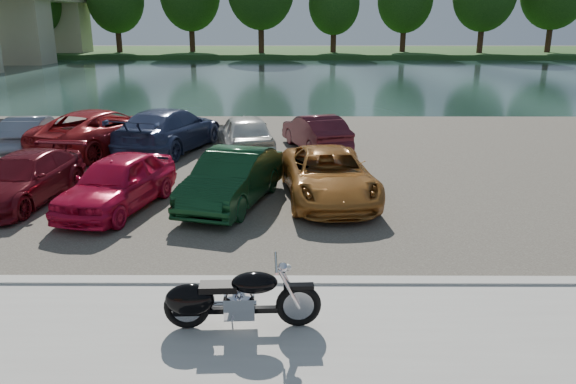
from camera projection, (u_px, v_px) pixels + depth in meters
name	position (u px, v px, depth m)	size (l,w,h in m)	color
ground	(248.00, 350.00, 7.97)	(200.00, 200.00, 0.00)	#595447
kerb	(256.00, 283.00, 9.86)	(60.00, 0.30, 0.14)	#A8A59E
parking_lot	(272.00, 162.00, 18.48)	(60.00, 18.00, 0.04)	#403B34
river	(283.00, 77.00, 46.21)	(120.00, 40.00, 0.00)	#192E2B
far_bank	(286.00, 52.00, 76.71)	(120.00, 24.00, 0.60)	#1D4117
motorcycle	(228.00, 299.00, 8.26)	(2.33, 0.75, 1.05)	black
car_3	(23.00, 179.00, 14.19)	(1.71, 4.20, 1.22)	#600D17
car_4	(117.00, 182.00, 13.62)	(1.60, 3.96, 1.35)	#C00C33
car_5	(232.00, 178.00, 13.97)	(1.43, 4.11, 1.35)	#0E3419
car_6	(328.00, 175.00, 14.39)	(2.14, 4.63, 1.29)	#A96727
car_9	(32.00, 133.00, 19.88)	(1.32, 3.79, 1.25)	slate
car_10	(102.00, 130.00, 19.72)	(2.48, 5.37, 1.49)	#A61B1E
car_11	(169.00, 130.00, 19.73)	(2.14, 5.26, 1.53)	navy
car_12	(245.00, 134.00, 19.31)	(1.67, 4.14, 1.41)	silver
car_13	(316.00, 132.00, 19.98)	(1.33, 3.83, 1.26)	#4C141D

